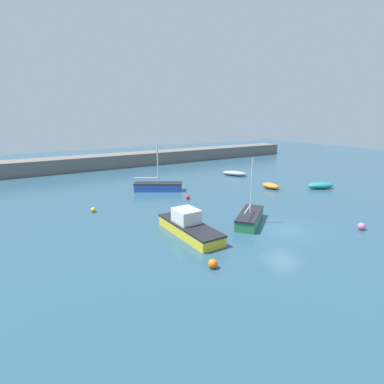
{
  "coord_description": "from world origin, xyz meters",
  "views": [
    {
      "loc": [
        -16.37,
        -13.76,
        8.06
      ],
      "look_at": [
        -1.17,
        10.79,
        0.61
      ],
      "focal_mm": 28.0,
      "sensor_mm": 36.0,
      "label": 1
    }
  ],
  "objects_px": {
    "mooring_buoy_red": "(188,197)",
    "motorboat_with_cabin": "(189,226)",
    "open_tender_yellow": "(235,173)",
    "mooring_buoy_orange": "(213,264)",
    "mooring_buoy_yellow": "(93,210)",
    "sailboat_short_mast": "(250,218)",
    "rowboat_blue_near": "(321,185)",
    "mooring_buoy_pink": "(362,226)",
    "fishing_dinghy_green": "(271,186)",
    "sailboat_twin_hulled": "(158,186)"
  },
  "relations": [
    {
      "from": "mooring_buoy_red",
      "to": "motorboat_with_cabin",
      "type": "bearing_deg",
      "value": -120.59
    },
    {
      "from": "open_tender_yellow",
      "to": "mooring_buoy_red",
      "type": "relative_size",
      "value": 9.35
    },
    {
      "from": "mooring_buoy_orange",
      "to": "mooring_buoy_yellow",
      "type": "bearing_deg",
      "value": 102.96
    },
    {
      "from": "motorboat_with_cabin",
      "to": "mooring_buoy_red",
      "type": "distance_m",
      "value": 8.97
    },
    {
      "from": "sailboat_short_mast",
      "to": "rowboat_blue_near",
      "type": "bearing_deg",
      "value": -21.06
    },
    {
      "from": "motorboat_with_cabin",
      "to": "mooring_buoy_pink",
      "type": "bearing_deg",
      "value": 61.6
    },
    {
      "from": "open_tender_yellow",
      "to": "sailboat_short_mast",
      "type": "relative_size",
      "value": 0.73
    },
    {
      "from": "mooring_buoy_red",
      "to": "fishing_dinghy_green",
      "type": "bearing_deg",
      "value": -6.45
    },
    {
      "from": "sailboat_short_mast",
      "to": "fishing_dinghy_green",
      "type": "relative_size",
      "value": 2.23
    },
    {
      "from": "motorboat_with_cabin",
      "to": "mooring_buoy_orange",
      "type": "xyz_separation_m",
      "value": [
        -1.36,
        -4.77,
        -0.34
      ]
    },
    {
      "from": "open_tender_yellow",
      "to": "sailboat_short_mast",
      "type": "xyz_separation_m",
      "value": [
        -11.07,
        -15.18,
        0.13
      ]
    },
    {
      "from": "sailboat_twin_hulled",
      "to": "mooring_buoy_orange",
      "type": "bearing_deg",
      "value": -74.63
    },
    {
      "from": "open_tender_yellow",
      "to": "sailboat_twin_hulled",
      "type": "distance_m",
      "value": 12.81
    },
    {
      "from": "mooring_buoy_orange",
      "to": "mooring_buoy_pink",
      "type": "xyz_separation_m",
      "value": [
        12.43,
        -1.09,
        0.0
      ]
    },
    {
      "from": "open_tender_yellow",
      "to": "mooring_buoy_red",
      "type": "height_order",
      "value": "open_tender_yellow"
    },
    {
      "from": "open_tender_yellow",
      "to": "mooring_buoy_orange",
      "type": "xyz_separation_m",
      "value": [
        -17.53,
        -19.35,
        -0.06
      ]
    },
    {
      "from": "sailboat_short_mast",
      "to": "mooring_buoy_yellow",
      "type": "xyz_separation_m",
      "value": [
        -9.51,
        9.1,
        -0.24
      ]
    },
    {
      "from": "mooring_buoy_pink",
      "to": "mooring_buoy_yellow",
      "type": "bearing_deg",
      "value": 137.16
    },
    {
      "from": "rowboat_blue_near",
      "to": "motorboat_with_cabin",
      "type": "height_order",
      "value": "motorboat_with_cabin"
    },
    {
      "from": "sailboat_twin_hulled",
      "to": "mooring_buoy_orange",
      "type": "distance_m",
      "value": 17.8
    },
    {
      "from": "mooring_buoy_yellow",
      "to": "mooring_buoy_pink",
      "type": "height_order",
      "value": "mooring_buoy_pink"
    },
    {
      "from": "open_tender_yellow",
      "to": "fishing_dinghy_green",
      "type": "relative_size",
      "value": 1.63
    },
    {
      "from": "open_tender_yellow",
      "to": "sailboat_twin_hulled",
      "type": "xyz_separation_m",
      "value": [
        -12.61,
        -2.24,
        0.17
      ]
    },
    {
      "from": "sailboat_twin_hulled",
      "to": "motorboat_with_cabin",
      "type": "relative_size",
      "value": 0.87
    },
    {
      "from": "sailboat_twin_hulled",
      "to": "mooring_buoy_pink",
      "type": "xyz_separation_m",
      "value": [
        7.51,
        -18.2,
        -0.23
      ]
    },
    {
      "from": "mooring_buoy_orange",
      "to": "mooring_buoy_pink",
      "type": "bearing_deg",
      "value": -5.02
    },
    {
      "from": "mooring_buoy_orange",
      "to": "sailboat_short_mast",
      "type": "bearing_deg",
      "value": 32.84
    },
    {
      "from": "sailboat_twin_hulled",
      "to": "mooring_buoy_orange",
      "type": "relative_size",
      "value": 10.22
    },
    {
      "from": "sailboat_short_mast",
      "to": "open_tender_yellow",
      "type": "bearing_deg",
      "value": 16.64
    },
    {
      "from": "mooring_buoy_pink",
      "to": "fishing_dinghy_green",
      "type": "bearing_deg",
      "value": 73.36
    },
    {
      "from": "open_tender_yellow",
      "to": "rowboat_blue_near",
      "type": "distance_m",
      "value": 11.49
    },
    {
      "from": "sailboat_twin_hulled",
      "to": "mooring_buoy_pink",
      "type": "height_order",
      "value": "sailboat_twin_hulled"
    },
    {
      "from": "sailboat_short_mast",
      "to": "mooring_buoy_red",
      "type": "distance_m",
      "value": 8.33
    },
    {
      "from": "sailboat_twin_hulled",
      "to": "mooring_buoy_red",
      "type": "xyz_separation_m",
      "value": [
        1.0,
        -4.62,
        -0.29
      ]
    },
    {
      "from": "mooring_buoy_pink",
      "to": "mooring_buoy_red",
      "type": "bearing_deg",
      "value": 115.62
    },
    {
      "from": "rowboat_blue_near",
      "to": "motorboat_with_cabin",
      "type": "relative_size",
      "value": 0.54
    },
    {
      "from": "sailboat_short_mast",
      "to": "sailboat_twin_hulled",
      "type": "bearing_deg",
      "value": 59.53
    },
    {
      "from": "rowboat_blue_near",
      "to": "mooring_buoy_yellow",
      "type": "bearing_deg",
      "value": 13.48
    },
    {
      "from": "fishing_dinghy_green",
      "to": "rowboat_blue_near",
      "type": "relative_size",
      "value": 0.7
    },
    {
      "from": "sailboat_short_mast",
      "to": "mooring_buoy_yellow",
      "type": "height_order",
      "value": "sailboat_short_mast"
    },
    {
      "from": "sailboat_short_mast",
      "to": "mooring_buoy_red",
      "type": "xyz_separation_m",
      "value": [
        -0.54,
        8.31,
        -0.25
      ]
    },
    {
      "from": "open_tender_yellow",
      "to": "mooring_buoy_yellow",
      "type": "bearing_deg",
      "value": 75.47
    },
    {
      "from": "motorboat_with_cabin",
      "to": "mooring_buoy_red",
      "type": "xyz_separation_m",
      "value": [
        4.56,
        7.71,
        -0.4
      ]
    },
    {
      "from": "open_tender_yellow",
      "to": "sailboat_short_mast",
      "type": "height_order",
      "value": "sailboat_short_mast"
    },
    {
      "from": "motorboat_with_cabin",
      "to": "mooring_buoy_pink",
      "type": "distance_m",
      "value": 12.53
    },
    {
      "from": "mooring_buoy_orange",
      "to": "fishing_dinghy_green",
      "type": "bearing_deg",
      "value": 35.05
    },
    {
      "from": "motorboat_with_cabin",
      "to": "mooring_buoy_pink",
      "type": "xyz_separation_m",
      "value": [
        11.07,
        -5.86,
        -0.34
      ]
    },
    {
      "from": "fishing_dinghy_green",
      "to": "mooring_buoy_yellow",
      "type": "xyz_separation_m",
      "value": [
        -19.2,
        1.94,
        -0.11
      ]
    },
    {
      "from": "sailboat_short_mast",
      "to": "rowboat_blue_near",
      "type": "relative_size",
      "value": 1.56
    },
    {
      "from": "motorboat_with_cabin",
      "to": "mooring_buoy_red",
      "type": "relative_size",
      "value": 15.36
    }
  ]
}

